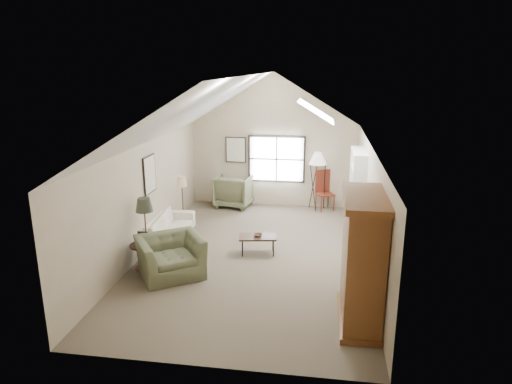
# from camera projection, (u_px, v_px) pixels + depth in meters

# --- Properties ---
(room_shell) EXTENTS (5.01, 8.01, 4.00)m
(room_shell) POSITION_uv_depth(u_px,v_px,m) (253.00, 114.00, 9.49)
(room_shell) COLOR #6A604B
(room_shell) RESTS_ON ground
(window) EXTENTS (1.72, 0.08, 1.42)m
(window) POSITION_uv_depth(u_px,v_px,m) (277.00, 159.00, 13.72)
(window) COLOR black
(window) RESTS_ON room_shell
(skylight) EXTENTS (0.80, 1.20, 0.52)m
(skylight) POSITION_uv_depth(u_px,v_px,m) (317.00, 110.00, 10.16)
(skylight) COLOR white
(skylight) RESTS_ON room_shell
(wall_art) EXTENTS (1.97, 3.71, 0.88)m
(wall_art) POSITION_uv_depth(u_px,v_px,m) (194.00, 162.00, 12.00)
(wall_art) COLOR black
(wall_art) RESTS_ON room_shell
(armoire) EXTENTS (0.60, 1.50, 2.20)m
(armoire) POSITION_uv_depth(u_px,v_px,m) (362.00, 260.00, 7.47)
(armoire) COLOR brown
(armoire) RESTS_ON ground
(tv_alcove) EXTENTS (0.32, 1.30, 2.10)m
(tv_alcove) POSITION_uv_depth(u_px,v_px,m) (357.00, 193.00, 11.24)
(tv_alcove) COLOR white
(tv_alcove) RESTS_ON ground
(media_console) EXTENTS (0.34, 1.18, 0.60)m
(media_console) POSITION_uv_depth(u_px,v_px,m) (354.00, 225.00, 11.47)
(media_console) COLOR #382316
(media_console) RESTS_ON ground
(tv_panel) EXTENTS (0.05, 0.90, 0.55)m
(tv_panel) POSITION_uv_depth(u_px,v_px,m) (355.00, 201.00, 11.31)
(tv_panel) COLOR black
(tv_panel) RESTS_ON media_console
(sofa) EXTENTS (1.00, 2.25, 0.64)m
(sofa) POSITION_uv_depth(u_px,v_px,m) (169.00, 228.00, 11.16)
(sofa) COLOR beige
(sofa) RESTS_ON ground
(armchair_near) EXTENTS (1.66, 1.62, 0.82)m
(armchair_near) POSITION_uv_depth(u_px,v_px,m) (171.00, 256.00, 9.32)
(armchair_near) COLOR #5C6547
(armchair_near) RESTS_ON ground
(armchair_far) EXTENTS (1.18, 1.21, 0.97)m
(armchair_far) POSITION_uv_depth(u_px,v_px,m) (234.00, 191.00, 13.91)
(armchair_far) COLOR #636345
(armchair_far) RESTS_ON ground
(coffee_table) EXTENTS (0.90, 0.59, 0.43)m
(coffee_table) POSITION_uv_depth(u_px,v_px,m) (258.00, 245.00, 10.43)
(coffee_table) COLOR #3A2217
(coffee_table) RESTS_ON ground
(bowl) EXTENTS (0.23, 0.23, 0.05)m
(bowl) POSITION_uv_depth(u_px,v_px,m) (258.00, 235.00, 10.36)
(bowl) COLOR #3B2518
(bowl) RESTS_ON coffee_table
(side_table) EXTENTS (0.59, 0.59, 0.55)m
(side_table) POSITION_uv_depth(u_px,v_px,m) (144.00, 256.00, 9.65)
(side_table) COLOR #3A2017
(side_table) RESTS_ON ground
(side_chair) EXTENTS (0.61, 0.61, 1.19)m
(side_chair) POSITION_uv_depth(u_px,v_px,m) (325.00, 191.00, 13.50)
(side_chair) COLOR maroon
(side_chair) RESTS_ON ground
(tripod_lamp) EXTENTS (0.59, 0.59, 1.78)m
(tripod_lamp) POSITION_uv_depth(u_px,v_px,m) (317.00, 181.00, 13.45)
(tripod_lamp) COLOR silver
(tripod_lamp) RESTS_ON ground
(dark_lamp) EXTENTS (0.39, 0.39, 1.54)m
(dark_lamp) POSITION_uv_depth(u_px,v_px,m) (146.00, 231.00, 9.71)
(dark_lamp) COLOR #25291D
(dark_lamp) RESTS_ON ground
(tan_lamp) EXTENTS (0.29, 0.29, 1.38)m
(tan_lamp) POSITION_uv_depth(u_px,v_px,m) (183.00, 200.00, 12.21)
(tan_lamp) COLOR #A18168
(tan_lamp) RESTS_ON ground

